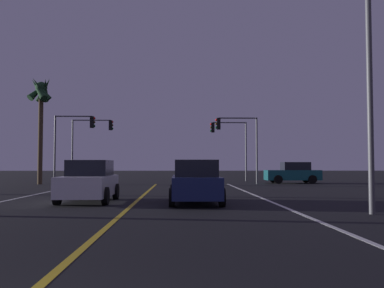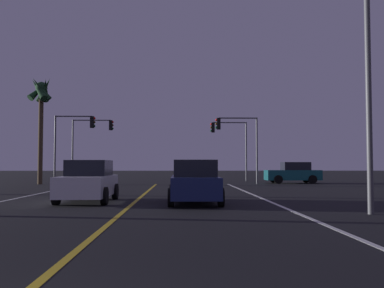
# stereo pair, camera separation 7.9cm
# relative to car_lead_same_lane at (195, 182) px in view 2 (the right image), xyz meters

# --- Properties ---
(lane_edge_right) EXTENTS (0.16, 36.66, 0.01)m
(lane_edge_right) POSITION_rel_car_lead_same_lane_xyz_m (3.11, -1.96, -0.82)
(lane_edge_right) COLOR silver
(lane_edge_right) RESTS_ON ground
(lane_center_divider) EXTENTS (0.16, 36.66, 0.01)m
(lane_center_divider) POSITION_rel_car_lead_same_lane_xyz_m (-2.40, -1.96, -0.82)
(lane_center_divider) COLOR gold
(lane_center_divider) RESTS_ON ground
(car_lead_same_lane) EXTENTS (2.02, 4.30, 1.70)m
(car_lead_same_lane) POSITION_rel_car_lead_same_lane_xyz_m (0.00, 0.00, 0.00)
(car_lead_same_lane) COLOR black
(car_lead_same_lane) RESTS_ON ground
(car_oncoming) EXTENTS (2.02, 4.30, 1.70)m
(car_oncoming) POSITION_rel_car_lead_same_lane_xyz_m (-4.31, 0.92, 0.00)
(car_oncoming) COLOR black
(car_oncoming) RESTS_ON ground
(car_crossing_side) EXTENTS (4.30, 2.02, 1.70)m
(car_crossing_side) POSITION_rel_car_lead_same_lane_xyz_m (8.52, 17.75, 0.00)
(car_crossing_side) COLOR black
(car_crossing_side) RESTS_ON ground
(traffic_light_near_right) EXTENTS (3.33, 0.36, 5.20)m
(traffic_light_near_right) POSITION_rel_car_lead_same_lane_xyz_m (3.85, 16.88, 3.06)
(traffic_light_near_right) COLOR #4C4C51
(traffic_light_near_right) RESTS_ON ground
(traffic_light_near_left) EXTENTS (3.17, 0.36, 5.30)m
(traffic_light_near_left) POSITION_rel_car_lead_same_lane_xyz_m (-8.75, 16.88, 3.12)
(traffic_light_near_left) COLOR #4C4C51
(traffic_light_near_left) RESTS_ON ground
(traffic_light_far_right) EXTENTS (3.34, 0.36, 5.37)m
(traffic_light_far_right) POSITION_rel_car_lead_same_lane_xyz_m (3.86, 22.38, 3.18)
(traffic_light_far_right) COLOR #4C4C51
(traffic_light_far_right) RESTS_ON ground
(traffic_light_far_left) EXTENTS (3.73, 0.36, 5.55)m
(traffic_light_far_left) POSITION_rel_car_lead_same_lane_xyz_m (-8.49, 22.38, 3.33)
(traffic_light_far_left) COLOR #4C4C51
(traffic_light_far_left) RESTS_ON ground
(street_lamp_right_near) EXTENTS (1.92, 0.44, 8.40)m
(street_lamp_right_near) POSITION_rel_car_lead_same_lane_xyz_m (4.88, -3.72, 4.46)
(street_lamp_right_near) COLOR #4C4C51
(street_lamp_right_near) RESTS_ON ground
(palm_tree_left_far) EXTENTS (2.10, 2.17, 8.29)m
(palm_tree_left_far) POSITION_rel_car_lead_same_lane_xyz_m (-11.29, 16.67, 5.80)
(palm_tree_left_far) COLOR #473826
(palm_tree_left_far) RESTS_ON ground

